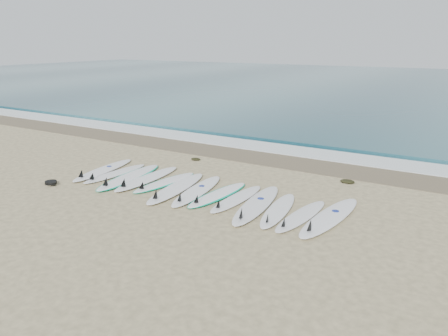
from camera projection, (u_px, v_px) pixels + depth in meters
The scene contains 21 objects.
ground at pixel (196, 193), 11.53m from camera, with size 120.00×120.00×0.00m, color tan.
ocean at pixel (405, 86), 38.30m from camera, with size 120.00×55.00×0.03m, color #295C68.
wet_sand_band at pixel (264, 158), 14.91m from camera, with size 120.00×1.80×0.01m, color brown.
foam_band at pixel (281, 149), 16.06m from camera, with size 120.00×1.40×0.04m, color silver.
wave_crest at pixel (296, 140), 17.28m from camera, with size 120.00×1.00×0.10m, color #295C68.
surfboard_0 at pixel (102, 170), 13.32m from camera, with size 0.86×2.72×0.34m.
surfboard_1 at pixel (114, 174), 12.99m from camera, with size 0.63×2.40×0.30m.
surfboard_2 at pixel (129, 177), 12.65m from camera, with size 0.97×2.89×0.36m.
surfboard_3 at pixel (146, 179), 12.48m from camera, with size 0.63×2.73×0.35m.
surfboard_4 at pixel (164, 182), 12.21m from camera, with size 0.85×2.37×0.29m.
surfboard_5 at pixel (175, 188), 11.68m from camera, with size 0.94×2.90×0.36m.
surfboard_6 at pixel (196, 191), 11.48m from camera, with size 0.95×2.76×0.35m.
surfboard_7 at pixel (217, 195), 11.24m from camera, with size 0.78×2.42×0.30m.
surfboard_8 at pixel (236, 199), 10.92m from camera, with size 0.56×2.34×0.30m.
surfboard_9 at pixel (256, 205), 10.50m from camera, with size 0.98×2.96×0.37m.
surfboard_10 at pixel (278, 210), 10.18m from camera, with size 0.84×2.44×0.31m.
surfboard_11 at pixel (300, 216), 9.85m from camera, with size 0.69×2.34×0.29m.
surfboard_12 at pixel (329, 217), 9.76m from camera, with size 0.89×2.93×0.37m.
seaweed_near at pixel (196, 159), 14.65m from camera, with size 0.34×0.26×0.07m, color black.
seaweed_far at pixel (347, 181), 12.32m from camera, with size 0.41×0.32×0.08m, color black.
leash_coil at pixel (51, 183), 12.18m from camera, with size 0.46×0.36×0.11m.
Camera 1 is at (6.21, -8.97, 3.87)m, focal length 35.00 mm.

